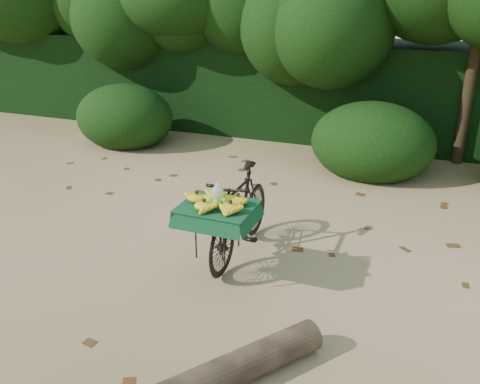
% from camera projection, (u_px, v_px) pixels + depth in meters
% --- Properties ---
extents(ground, '(80.00, 80.00, 0.00)m').
position_uv_depth(ground, '(147.00, 297.00, 4.87)').
color(ground, tan).
rests_on(ground, ground).
extents(vendor_bicycle, '(0.71, 1.71, 0.99)m').
position_uv_depth(vendor_bicycle, '(239.00, 213.00, 5.46)').
color(vendor_bicycle, black).
rests_on(vendor_bicycle, ground).
extents(hedge_backdrop, '(26.00, 1.80, 1.80)m').
position_uv_depth(hedge_backdrop, '(310.00, 88.00, 9.97)').
color(hedge_backdrop, black).
rests_on(hedge_backdrop, ground).
extents(tree_row, '(14.50, 2.00, 4.00)m').
position_uv_depth(tree_row, '(267.00, 32.00, 9.08)').
color(tree_row, black).
rests_on(tree_row, ground).
extents(bush_clumps, '(8.80, 1.70, 0.90)m').
position_uv_depth(bush_clumps, '(309.00, 139.00, 8.24)').
color(bush_clumps, black).
rests_on(bush_clumps, ground).
extents(leaf_litter, '(7.00, 7.30, 0.01)m').
position_uv_depth(leaf_litter, '(179.00, 264.00, 5.43)').
color(leaf_litter, '#502E15').
rests_on(leaf_litter, ground).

